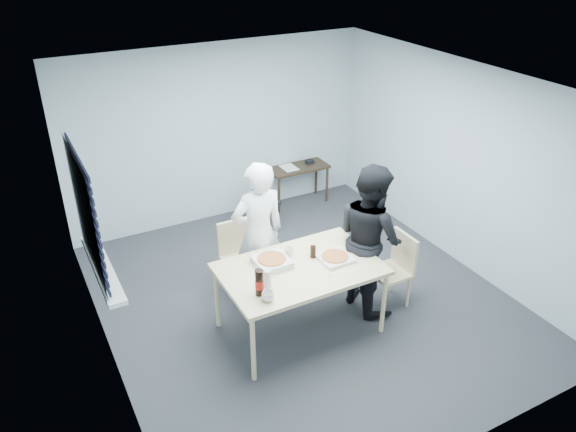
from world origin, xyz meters
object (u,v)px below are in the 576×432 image
dining_table (300,272)px  mug_a (268,296)px  person_white (258,234)px  soda_bottle (259,283)px  stool (264,206)px  mug_b (289,252)px  person_black (370,238)px  side_table (298,171)px  backpack (264,188)px  chair_right (396,265)px  chair_far (238,252)px

dining_table → mug_a: mug_a is taller
person_white → soda_bottle: 1.05m
stool → mug_b: mug_b is taller
mug_a → person_black: bearing=15.9°
side_table → person_black: bearing=-102.0°
person_white → backpack: person_white is taller
person_white → mug_a: person_white is taller
chair_right → stool: (-0.63, 2.23, -0.10)m
stool → mug_a: mug_a is taller
person_black → mug_a: (-1.49, -0.42, -0.02)m
side_table → backpack: backpack is taller
person_white → mug_b: size_ratio=17.70×
person_black → side_table: person_black is taller
side_table → stool: (-0.89, -0.59, -0.14)m
person_black → backpack: person_black is taller
dining_table → chair_right: 1.26m
chair_far → stool: size_ratio=1.71×
stool → mug_a: bearing=-114.9°
person_black → mug_a: 1.55m
dining_table → backpack: 2.22m
side_table → mug_a: size_ratio=7.65×
side_table → mug_b: 2.91m
chair_far → person_black: (1.20, -0.98, 0.37)m
dining_table → mug_b: bearing=88.8°
dining_table → mug_b: size_ratio=16.77×
dining_table → chair_far: chair_far is taller
chair_far → soda_bottle: 1.39m
side_table → backpack: 1.08m
stool → backpack: (-0.00, -0.01, 0.29)m
chair_right → person_white: size_ratio=0.50×
dining_table → side_table: (1.50, 2.74, -0.21)m
dining_table → backpack: size_ratio=4.44×
soda_bottle → mug_b: bearing=39.9°
chair_right → side_table: size_ratio=0.95×
chair_far → stool: 1.41m
backpack → mug_a: bearing=-122.5°
chair_far → soda_bottle: (-0.31, -1.28, 0.44)m
side_table → mug_a: (-2.05, -3.09, 0.32)m
person_white → mug_b: person_white is taller
dining_table → chair_right: bearing=-3.5°
mug_b → backpack: bearing=72.2°
person_white → mug_a: (-0.41, -1.08, -0.02)m
person_white → person_black: 1.26m
backpack → mug_b: (-0.60, -1.88, 0.16)m
chair_far → side_table: chair_far is taller
mug_a → chair_far: bearing=78.6°
dining_table → stool: dining_table is taller
mug_b → soda_bottle: 0.77m
backpack → dining_table: bearing=-113.4°
backpack → mug_a: (-1.16, -2.50, 0.16)m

